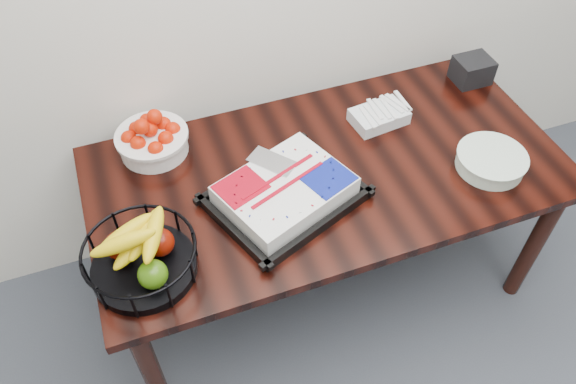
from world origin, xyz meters
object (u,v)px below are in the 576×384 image
object	(u,v)px
table	(327,184)
tangerine_bowl	(152,136)
napkin_box	(472,70)
cake_tray	(285,192)
plate_stack	(491,161)
fruit_basket	(141,256)

from	to	relation	value
table	tangerine_bowl	size ratio (longest dim) A/B	6.44
napkin_box	cake_tray	bearing A→B (deg)	-159.37
table	napkin_box	size ratio (longest dim) A/B	11.80
cake_tray	plate_stack	size ratio (longest dim) A/B	2.26
napkin_box	fruit_basket	bearing A→B (deg)	-161.87
cake_tray	napkin_box	bearing A→B (deg)	20.63
tangerine_bowl	napkin_box	size ratio (longest dim) A/B	1.83
fruit_basket	plate_stack	distance (m)	1.31
table	fruit_basket	world-z (taller)	fruit_basket
fruit_basket	cake_tray	bearing A→B (deg)	13.16
table	plate_stack	world-z (taller)	plate_stack
tangerine_bowl	plate_stack	world-z (taller)	tangerine_bowl
cake_tray	table	bearing A→B (deg)	24.52
cake_tray	plate_stack	distance (m)	0.79
table	napkin_box	world-z (taller)	napkin_box
plate_stack	napkin_box	world-z (taller)	napkin_box
tangerine_bowl	table	bearing A→B (deg)	-28.49
table	fruit_basket	size ratio (longest dim) A/B	4.99
tangerine_bowl	plate_stack	distance (m)	1.29
table	fruit_basket	xyz separation A→B (m)	(-0.74, -0.22, 0.17)
plate_stack	table	bearing A→B (deg)	160.43
table	cake_tray	distance (m)	0.27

